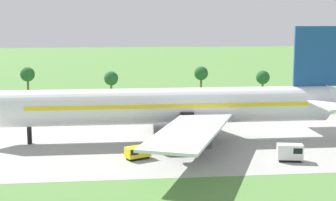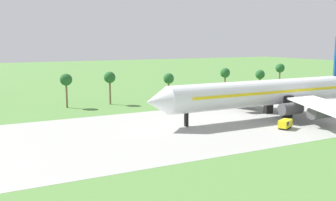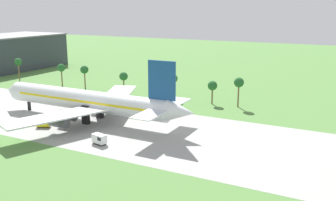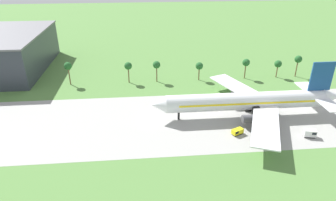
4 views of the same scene
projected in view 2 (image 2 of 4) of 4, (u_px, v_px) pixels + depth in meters
ground_plane at (144, 132)px, 81.64m from camera, size 600.00×600.00×0.00m
taxiway_strip at (144, 132)px, 81.64m from camera, size 320.00×44.00×0.02m
jet_airliner at (275, 92)px, 98.39m from camera, size 73.34×61.09×20.98m
baggage_tug at (285, 124)px, 84.73m from camera, size 4.42×3.49×2.05m
palm_tree_row at (167, 76)px, 125.59m from camera, size 115.04×3.60×11.13m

